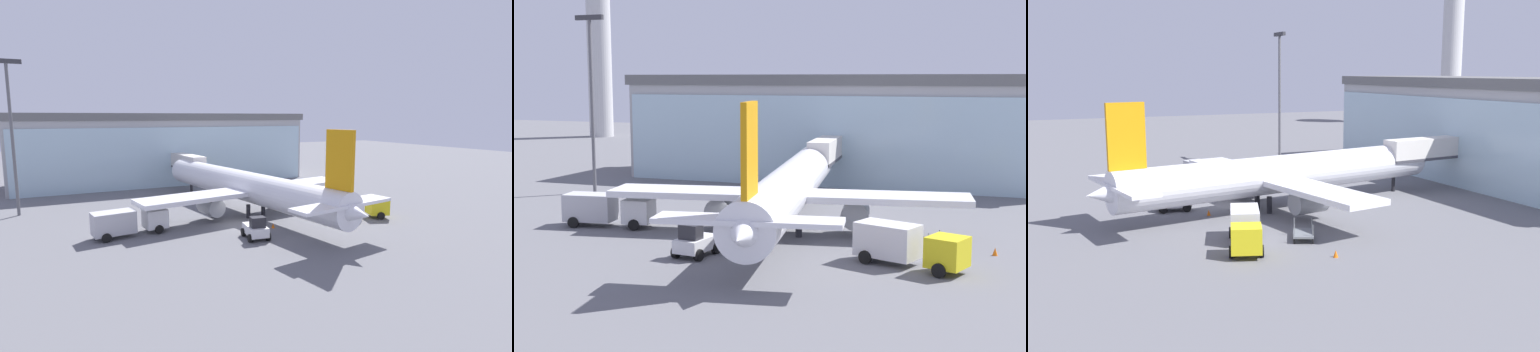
% 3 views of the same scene
% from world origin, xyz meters
% --- Properties ---
extents(ground, '(240.00, 240.00, 0.00)m').
position_xyz_m(ground, '(0.00, 0.00, 0.00)').
color(ground, slate).
extents(terminal_building, '(51.19, 15.34, 12.43)m').
position_xyz_m(terminal_building, '(0.00, 34.24, 6.22)').
color(terminal_building, '#A8A8A8').
rests_on(terminal_building, ground).
extents(jet_bridge, '(3.77, 13.21, 5.82)m').
position_xyz_m(jet_bridge, '(0.78, 24.20, 4.44)').
color(jet_bridge, silver).
rests_on(jet_bridge, ground).
extents(control_tower, '(9.35, 9.35, 40.84)m').
position_xyz_m(control_tower, '(-63.15, 78.17, 24.31)').
color(control_tower, '#BBBBBB').
rests_on(control_tower, ground).
extents(apron_light_mast, '(3.20, 0.40, 18.44)m').
position_xyz_m(apron_light_mast, '(-22.17, 15.00, 10.96)').
color(apron_light_mast, '#59595E').
rests_on(apron_light_mast, ground).
extents(airplane, '(28.18, 38.17, 10.72)m').
position_xyz_m(airplane, '(3.19, 4.18, 3.36)').
color(airplane, silver).
rests_on(airplane, ground).
extents(catering_truck, '(7.55, 3.42, 2.65)m').
position_xyz_m(catering_truck, '(-11.37, 0.64, 1.47)').
color(catering_truck, silver).
rests_on(catering_truck, ground).
extents(fuel_truck, '(7.62, 4.42, 2.65)m').
position_xyz_m(fuel_truck, '(13.75, -3.42, 1.47)').
color(fuel_truck, yellow).
rests_on(fuel_truck, ground).
extents(baggage_cart, '(3.21, 2.62, 1.50)m').
position_xyz_m(baggage_cart, '(13.93, 1.39, 0.50)').
color(baggage_cart, slate).
rests_on(baggage_cart, ground).
extents(pushback_tug, '(2.48, 3.38, 2.30)m').
position_xyz_m(pushback_tug, '(-0.15, -5.73, 0.97)').
color(pushback_tug, silver).
rests_on(pushback_tug, ground).
extents(safety_cone_nose, '(0.36, 0.36, 0.55)m').
position_xyz_m(safety_cone_nose, '(3.12, -3.13, 0.28)').
color(safety_cone_nose, orange).
rests_on(safety_cone_nose, ground).
extents(safety_cone_wingtip, '(0.36, 0.36, 0.55)m').
position_xyz_m(safety_cone_wingtip, '(19.00, 1.55, 0.28)').
color(safety_cone_wingtip, orange).
rests_on(safety_cone_wingtip, ground).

